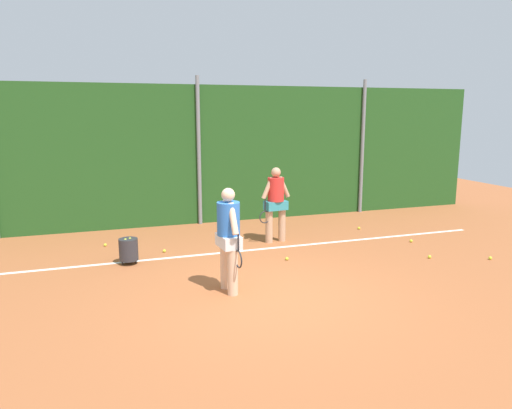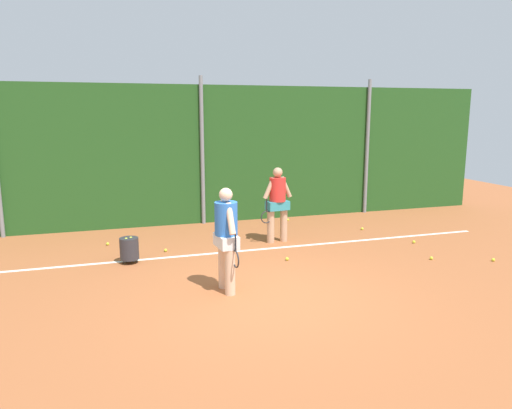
{
  "view_description": "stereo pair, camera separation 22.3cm",
  "coord_description": "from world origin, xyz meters",
  "px_view_note": "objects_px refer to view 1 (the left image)",
  "views": [
    {
      "loc": [
        -2.59,
        -6.77,
        2.87
      ],
      "look_at": [
        0.31,
        1.73,
        1.15
      ],
      "focal_mm": 33.82,
      "sensor_mm": 36.0,
      "label": 1
    },
    {
      "loc": [
        -2.38,
        -6.84,
        2.87
      ],
      "look_at": [
        0.31,
        1.73,
        1.15
      ],
      "focal_mm": 33.82,
      "sensor_mm": 36.0,
      "label": 2
    }
  ],
  "objects_px": {
    "player_foreground_near": "(229,234)",
    "tennis_ball_5": "(430,257)",
    "tennis_ball_0": "(287,259)",
    "tennis_ball_1": "(105,245)",
    "tennis_ball_6": "(490,258)",
    "player_midcourt": "(276,201)",
    "tennis_ball_4": "(359,228)",
    "tennis_ball_2": "(285,220)",
    "tennis_ball_7": "(164,251)",
    "tennis_ball_3": "(411,241)",
    "ball_hopper": "(129,249)"
  },
  "relations": [
    {
      "from": "tennis_ball_1",
      "to": "tennis_ball_3",
      "type": "bearing_deg",
      "value": -16.02
    },
    {
      "from": "player_foreground_near",
      "to": "tennis_ball_1",
      "type": "height_order",
      "value": "player_foreground_near"
    },
    {
      "from": "tennis_ball_1",
      "to": "tennis_ball_0",
      "type": "bearing_deg",
      "value": -33.27
    },
    {
      "from": "player_foreground_near",
      "to": "tennis_ball_4",
      "type": "relative_size",
      "value": 25.8
    },
    {
      "from": "tennis_ball_1",
      "to": "tennis_ball_5",
      "type": "xyz_separation_m",
      "value": [
        6.1,
        -3.01,
        0.0
      ]
    },
    {
      "from": "tennis_ball_5",
      "to": "tennis_ball_6",
      "type": "distance_m",
      "value": 1.18
    },
    {
      "from": "tennis_ball_2",
      "to": "tennis_ball_3",
      "type": "relative_size",
      "value": 1.0
    },
    {
      "from": "tennis_ball_5",
      "to": "tennis_ball_7",
      "type": "height_order",
      "value": "same"
    },
    {
      "from": "tennis_ball_5",
      "to": "tennis_ball_7",
      "type": "bearing_deg",
      "value": 156.74
    },
    {
      "from": "player_foreground_near",
      "to": "tennis_ball_5",
      "type": "distance_m",
      "value": 4.39
    },
    {
      "from": "tennis_ball_6",
      "to": "tennis_ball_0",
      "type": "bearing_deg",
      "value": 161.78
    },
    {
      "from": "player_midcourt",
      "to": "tennis_ball_5",
      "type": "distance_m",
      "value": 3.41
    },
    {
      "from": "tennis_ball_5",
      "to": "tennis_ball_6",
      "type": "xyz_separation_m",
      "value": [
        1.08,
        -0.46,
        0.0
      ]
    },
    {
      "from": "tennis_ball_6",
      "to": "ball_hopper",
      "type": "bearing_deg",
      "value": 163.36
    },
    {
      "from": "tennis_ball_0",
      "to": "tennis_ball_5",
      "type": "relative_size",
      "value": 1.0
    },
    {
      "from": "tennis_ball_6",
      "to": "player_midcourt",
      "type": "bearing_deg",
      "value": 143.42
    },
    {
      "from": "player_midcourt",
      "to": "tennis_ball_2",
      "type": "relative_size",
      "value": 25.46
    },
    {
      "from": "tennis_ball_6",
      "to": "tennis_ball_4",
      "type": "bearing_deg",
      "value": 110.86
    },
    {
      "from": "tennis_ball_6",
      "to": "tennis_ball_7",
      "type": "bearing_deg",
      "value": 156.82
    },
    {
      "from": "tennis_ball_2",
      "to": "tennis_ball_4",
      "type": "height_order",
      "value": "same"
    },
    {
      "from": "player_foreground_near",
      "to": "ball_hopper",
      "type": "relative_size",
      "value": 3.32
    },
    {
      "from": "tennis_ball_1",
      "to": "tennis_ball_5",
      "type": "distance_m",
      "value": 6.8
    },
    {
      "from": "player_foreground_near",
      "to": "player_midcourt",
      "type": "height_order",
      "value": "player_foreground_near"
    },
    {
      "from": "player_foreground_near",
      "to": "tennis_ball_6",
      "type": "distance_m",
      "value": 5.43
    },
    {
      "from": "player_midcourt",
      "to": "tennis_ball_0",
      "type": "height_order",
      "value": "player_midcourt"
    },
    {
      "from": "tennis_ball_0",
      "to": "tennis_ball_7",
      "type": "xyz_separation_m",
      "value": [
        -2.21,
        1.32,
        0.0
      ]
    },
    {
      "from": "tennis_ball_5",
      "to": "tennis_ball_4",
      "type": "bearing_deg",
      "value": 91.61
    },
    {
      "from": "tennis_ball_0",
      "to": "tennis_ball_4",
      "type": "xyz_separation_m",
      "value": [
        2.67,
        1.78,
        0.0
      ]
    },
    {
      "from": "tennis_ball_5",
      "to": "tennis_ball_2",
      "type": "bearing_deg",
      "value": 109.75
    },
    {
      "from": "player_foreground_near",
      "to": "tennis_ball_5",
      "type": "relative_size",
      "value": 25.8
    },
    {
      "from": "tennis_ball_6",
      "to": "tennis_ball_5",
      "type": "bearing_deg",
      "value": 157.23
    },
    {
      "from": "player_foreground_near",
      "to": "tennis_ball_3",
      "type": "height_order",
      "value": "player_foreground_near"
    },
    {
      "from": "tennis_ball_1",
      "to": "tennis_ball_7",
      "type": "bearing_deg",
      "value": -37.41
    },
    {
      "from": "tennis_ball_3",
      "to": "player_foreground_near",
      "type": "bearing_deg",
      "value": -161.39
    },
    {
      "from": "tennis_ball_1",
      "to": "tennis_ball_6",
      "type": "distance_m",
      "value": 7.98
    },
    {
      "from": "tennis_ball_0",
      "to": "player_midcourt",
      "type": "bearing_deg",
      "value": 78.32
    },
    {
      "from": "tennis_ball_0",
      "to": "tennis_ball_6",
      "type": "distance_m",
      "value": 4.03
    },
    {
      "from": "tennis_ball_0",
      "to": "tennis_ball_4",
      "type": "height_order",
      "value": "same"
    },
    {
      "from": "tennis_ball_3",
      "to": "tennis_ball_6",
      "type": "bearing_deg",
      "value": -66.91
    },
    {
      "from": "tennis_ball_0",
      "to": "tennis_ball_2",
      "type": "relative_size",
      "value": 1.0
    },
    {
      "from": "tennis_ball_0",
      "to": "tennis_ball_5",
      "type": "xyz_separation_m",
      "value": [
        2.74,
        -0.81,
        0.0
      ]
    },
    {
      "from": "tennis_ball_1",
      "to": "tennis_ball_3",
      "type": "xyz_separation_m",
      "value": [
        6.51,
        -1.87,
        0.0
      ]
    },
    {
      "from": "ball_hopper",
      "to": "player_foreground_near",
      "type": "bearing_deg",
      "value": -54.43
    },
    {
      "from": "player_foreground_near",
      "to": "tennis_ball_7",
      "type": "relative_size",
      "value": 25.8
    },
    {
      "from": "tennis_ball_3",
      "to": "tennis_ball_1",
      "type": "bearing_deg",
      "value": 163.98
    },
    {
      "from": "tennis_ball_1",
      "to": "tennis_ball_2",
      "type": "distance_m",
      "value": 4.76
    },
    {
      "from": "player_foreground_near",
      "to": "tennis_ball_2",
      "type": "height_order",
      "value": "player_foreground_near"
    },
    {
      "from": "player_midcourt",
      "to": "tennis_ball_2",
      "type": "height_order",
      "value": "player_midcourt"
    },
    {
      "from": "player_foreground_near",
      "to": "player_midcourt",
      "type": "xyz_separation_m",
      "value": [
        1.81,
        2.61,
        -0.01
      ]
    },
    {
      "from": "player_midcourt",
      "to": "tennis_ball_1",
      "type": "height_order",
      "value": "player_midcourt"
    }
  ]
}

